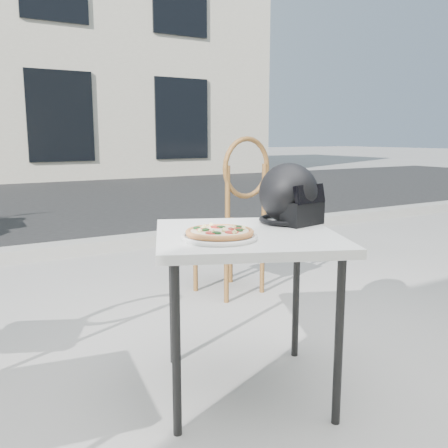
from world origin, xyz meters
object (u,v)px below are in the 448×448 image
helmet (290,197)px  plate (220,237)px  cafe_chair_main (236,208)px  pizza (220,232)px  cafe_table_main (246,247)px

helmet → plate: bearing=-172.7°
helmet → cafe_chair_main: bearing=58.9°
cafe_chair_main → pizza: bearing=45.2°
cafe_chair_main → plate: bearing=45.2°
helmet → pizza: bearing=-172.7°
plate → cafe_chair_main: bearing=55.1°
cafe_table_main → cafe_chair_main: size_ratio=0.89×
cafe_table_main → cafe_chair_main: cafe_chair_main is taller
helmet → cafe_table_main: bearing=-174.7°
cafe_table_main → cafe_chair_main: 1.37m
plate → helmet: (0.48, 0.16, 0.12)m
cafe_table_main → pizza: 0.21m
cafe_table_main → helmet: size_ratio=3.00×
cafe_table_main → plate: bearing=-158.0°
cafe_table_main → cafe_chair_main: bearing=59.4°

